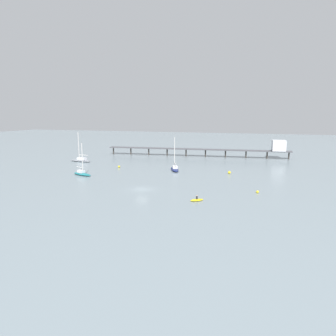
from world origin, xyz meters
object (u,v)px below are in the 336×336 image
object	(u,v)px
dinghy_yellow	(197,200)
mooring_buoy_outer	(257,192)
mooring_buoy_far	(119,167)
mooring_buoy_inner	(229,172)
sailboat_gray	(81,160)
pier	(238,148)
sailboat_navy	(175,168)
sailboat_teal	(82,173)

from	to	relation	value
dinghy_yellow	mooring_buoy_outer	size ratio (longest dim) A/B	4.84
mooring_buoy_far	mooring_buoy_outer	world-z (taller)	mooring_buoy_far
mooring_buoy_inner	mooring_buoy_far	xyz separation A→B (m)	(-33.07, -0.30, -0.06)
sailboat_gray	pier	bearing A→B (deg)	26.72
pier	mooring_buoy_inner	distance (m)	32.41
pier	sailboat_navy	xyz separation A→B (m)	(-15.30, -31.81, -3.21)
dinghy_yellow	mooring_buoy_outer	bearing A→B (deg)	40.87
sailboat_navy	dinghy_yellow	world-z (taller)	sailboat_navy
sailboat_navy	mooring_buoy_outer	size ratio (longest dim) A/B	16.69
pier	sailboat_gray	bearing A→B (deg)	-153.28
dinghy_yellow	mooring_buoy_inner	distance (m)	28.66
pier	mooring_buoy_far	bearing A→B (deg)	-135.15
sailboat_navy	dinghy_yellow	size ratio (longest dim) A/B	3.44
sailboat_gray	mooring_buoy_outer	world-z (taller)	sailboat_gray
sailboat_navy	mooring_buoy_outer	xyz separation A→B (m)	(23.56, -19.60, -0.33)
sailboat_teal	dinghy_yellow	distance (m)	37.40
pier	mooring_buoy_inner	world-z (taller)	pier
mooring_buoy_outer	sailboat_navy	bearing A→B (deg)	140.25
mooring_buoy_outer	sailboat_gray	bearing A→B (deg)	156.27
sailboat_gray	mooring_buoy_far	distance (m)	19.29
sailboat_navy	pier	bearing A→B (deg)	64.31
sailboat_teal	mooring_buoy_outer	bearing A→B (deg)	-6.83
pier	mooring_buoy_outer	world-z (taller)	pier
sailboat_navy	sailboat_teal	xyz separation A→B (m)	(-21.60, -14.18, -0.01)
sailboat_teal	dinghy_yellow	bearing A→B (deg)	-23.22
sailboat_navy	mooring_buoy_inner	world-z (taller)	sailboat_navy
dinghy_yellow	mooring_buoy_far	world-z (taller)	dinghy_yellow
sailboat_navy	mooring_buoy_far	world-z (taller)	sailboat_navy
dinghy_yellow	pier	bearing A→B (deg)	87.61
mooring_buoy_far	sailboat_teal	bearing A→B (deg)	-107.36
mooring_buoy_outer	mooring_buoy_far	bearing A→B (deg)	155.26
pier	sailboat_gray	size ratio (longest dim) A/B	6.84
sailboat_gray	sailboat_teal	world-z (taller)	sailboat_gray
pier	sailboat_teal	bearing A→B (deg)	-128.75
pier	sailboat_teal	distance (m)	59.05
mooring_buoy_inner	mooring_buoy_outer	xyz separation A→B (m)	(7.89, -19.17, -0.11)
mooring_buoy_far	mooring_buoy_outer	bearing A→B (deg)	-24.74
mooring_buoy_outer	mooring_buoy_inner	bearing A→B (deg)	112.36
pier	dinghy_yellow	distance (m)	60.90
sailboat_navy	mooring_buoy_outer	distance (m)	30.64
sailboat_teal	mooring_buoy_far	distance (m)	14.10
sailboat_navy	sailboat_teal	bearing A→B (deg)	-146.71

